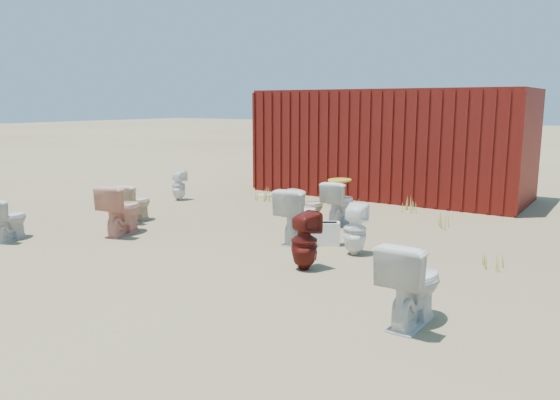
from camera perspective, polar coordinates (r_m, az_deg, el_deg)
The scene contains 22 objects.
ground at distance 8.52m, azimuth -2.24°, elevation -4.24°, with size 100.00×100.00×0.00m, color brown.
shipping_container at distance 12.86m, azimuth 11.45°, elevation 5.87°, with size 6.00×2.40×2.40m, color #540F0E.
toilet_front_a at distance 9.47m, azimuth -26.52°, elevation -1.77°, with size 0.37×0.66×0.67m, color silver.
toilet_front_pink at distance 9.19m, azimuth -16.26°, elevation -0.94°, with size 0.46×0.81×0.83m, color #E49A84.
toilet_front_c at distance 8.33m, azimuth 1.93°, elevation -1.57°, with size 0.47×0.83×0.85m, color white.
toilet_front_maroon at distance 6.97m, azimuth 2.56°, elevation -4.31°, with size 0.34×0.34×0.75m, color #57130E.
toilet_front_e at distance 5.43m, azimuth 13.61°, elevation -8.35°, with size 0.47×0.82×0.84m, color silver.
toilet_back_a at distance 12.16m, azimuth -10.55°, elevation 1.51°, with size 0.29×0.30×0.65m, color white.
toilet_back_beige_left at distance 10.13m, azimuth -14.88°, elevation -0.28°, with size 0.38×0.67×0.68m, color beige.
toilet_back_beige_right at distance 9.55m, azimuth 2.86°, elevation -0.67°, with size 0.36×0.64×0.65m, color #C0AE8C.
toilet_back_yellowlid at distance 9.63m, azimuth 6.21°, elevation -0.26°, with size 0.43×0.75×0.77m, color white.
toilet_back_e at distance 7.73m, azimuth 7.83°, elevation -3.05°, with size 0.33×0.33×0.72m, color white.
yellow_lid at distance 9.57m, azimuth 6.26°, elevation 2.07°, with size 0.39×0.49×0.03m, color gold.
loose_tank at distance 8.23m, azimuth 4.47°, elevation -3.52°, with size 0.50×0.20×0.35m, color white.
loose_lid_near at distance 10.23m, azimuth 6.89°, elevation -1.80°, with size 0.38×0.49×0.02m, color beige.
loose_lid_far at distance 12.56m, azimuth -1.67°, elevation 0.50°, with size 0.36×0.47×0.02m, color tan.
weed_clump_a at distance 11.92m, azimuth -1.57°, elevation 0.69°, with size 0.36×0.36×0.32m, color #AEAB45.
weed_clump_b at distance 10.79m, azimuth 7.91°, elevation -0.60°, with size 0.32×0.32×0.24m, color #AEAB45.
weed_clump_c at distance 9.72m, azimuth 17.13°, elevation -2.01°, with size 0.36×0.36×0.28m, color #AEAB45.
weed_clump_d at distance 11.53m, azimuth 4.54°, elevation 0.16°, with size 0.30×0.30×0.24m, color #AEAB45.
weed_clump_e at distance 11.01m, azimuth 13.47°, elevation -0.52°, with size 0.34×0.34×0.26m, color #AEAB45.
weed_clump_f at distance 7.59m, azimuth 21.21°, elevation -5.94°, with size 0.28×0.28×0.20m, color #AEAB45.
Camera 1 is at (4.83, -6.69, 2.11)m, focal length 35.00 mm.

